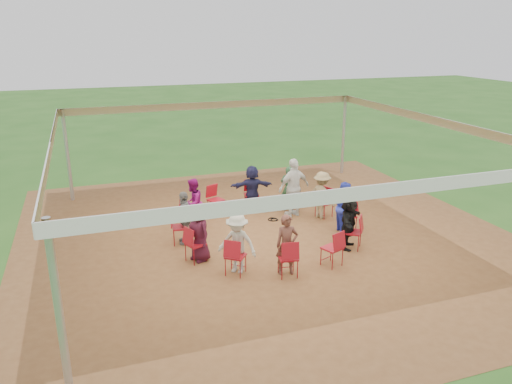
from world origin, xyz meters
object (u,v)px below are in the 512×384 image
object	(u,v)px
chair_2	(251,195)
chair_11	(348,216)
chair_8	(288,258)
person_seated_7	(287,245)
chair_3	(216,200)
cable_coil	(273,220)
chair_6	(196,244)
person_seated_2	(252,188)
person_seated_6	(237,243)
person_seated_5	(199,233)
chair_5	(180,227)
person_seated_9	(344,207)
laptop	(318,198)
chair_7	(236,256)
chair_0	(324,203)
person_seated_4	(185,217)
person_seated_1	(289,189)
person_seated_8	(349,222)
chair_10	(353,232)
person_seated_3	(193,203)
chair_1	(290,196)
chair_9	(332,248)
standing_person	(294,188)
chair_4	(190,212)

from	to	relation	value
chair_2	chair_11	world-z (taller)	same
chair_8	person_seated_7	distance (m)	0.29
chair_3	cable_coil	bearing A→B (deg)	122.84
chair_6	chair_11	bearing A→B (deg)	75.00
person_seated_2	person_seated_6	bearing A→B (deg)	75.00
chair_8	chair_11	size ratio (longest dim) A/B	1.00
person_seated_5	chair_2	bearing A→B (deg)	120.88
chair_5	person_seated_9	world-z (taller)	person_seated_9
person_seated_7	laptop	xyz separation A→B (m)	(2.20, 2.92, -0.05)
chair_7	chair_11	xyz separation A→B (m)	(3.72, 1.48, 0.00)
chair_0	person_seated_4	world-z (taller)	person_seated_4
chair_11	person_seated_1	distance (m)	2.27
chair_11	person_seated_8	size ratio (longest dim) A/B	0.63
cable_coil	chair_6	bearing A→B (deg)	-144.79
cable_coil	chair_2	bearing A→B (deg)	103.40
chair_3	chair_10	distance (m)	4.46
chair_11	cable_coil	world-z (taller)	chair_11
chair_11	person_seated_1	bearing A→B (deg)	32.64
person_seated_3	person_seated_9	xyz separation A→B (m)	(3.89, -1.68, 0.00)
person_seated_3	person_seated_7	size ratio (longest dim) A/B	1.00
person_seated_8	person_seated_9	world-z (taller)	same
person_seated_8	cable_coil	world-z (taller)	person_seated_8
chair_3	chair_11	size ratio (longest dim) A/B	1.00
person_seated_7	person_seated_9	world-z (taller)	same
person_seated_5	person_seated_3	bearing A→B (deg)	150.00
chair_5	person_seated_1	world-z (taller)	person_seated_1
chair_1	chair_9	world-z (taller)	same
chair_6	person_seated_5	size ratio (longest dim) A/B	0.63
chair_7	chair_9	distance (m)	2.31
chair_2	person_seated_9	distance (m)	3.20
chair_10	chair_11	bearing A→B (deg)	15.00
chair_6	person_seated_2	xyz separation A→B (m)	(2.46, 3.02, 0.27)
person_seated_2	laptop	world-z (taller)	person_seated_2
person_seated_5	cable_coil	size ratio (longest dim) A/B	4.01
chair_3	standing_person	distance (m)	2.40
person_seated_4	standing_person	distance (m)	3.61
chair_5	chair_7	size ratio (longest dim) A/B	1.00
standing_person	chair_2	bearing A→B (deg)	-58.42
chair_1	chair_6	world-z (taller)	same
person_seated_4	person_seated_9	distance (m)	4.38
chair_6	person_seated_1	bearing A→B (deg)	104.59
person_seated_4	person_seated_9	size ratio (longest dim) A/B	1.00
chair_8	laptop	world-z (taller)	chair_8
chair_10	laptop	size ratio (longest dim) A/B	2.49
chair_4	chair_5	distance (m)	1.20
chair_6	chair_10	distance (m)	4.00
person_seated_4	person_seated_6	world-z (taller)	same
chair_1	standing_person	size ratio (longest dim) A/B	0.51
person_seated_2	person_seated_7	distance (m)	4.38
chair_6	chair_4	bearing A→B (deg)	150.00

